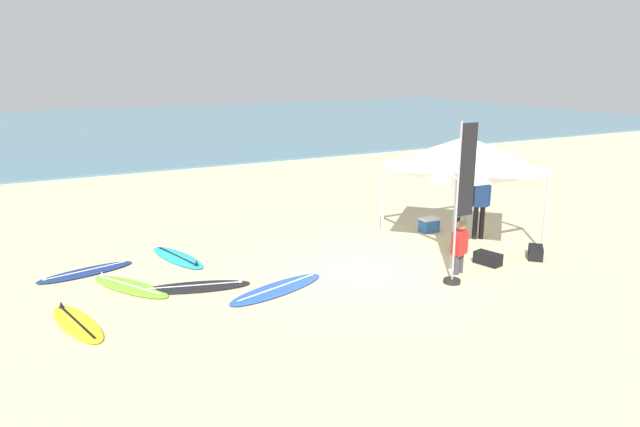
{
  "coord_description": "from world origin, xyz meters",
  "views": [
    {
      "loc": [
        -6.47,
        -10.21,
        4.52
      ],
      "look_at": [
        -0.37,
        1.59,
        1.0
      ],
      "focal_mm": 32.24,
      "sensor_mm": 36.0,
      "label": 1
    }
  ],
  "objects": [
    {
      "name": "canopy_tent",
      "position": [
        3.15,
        0.64,
        2.39
      ],
      "size": [
        2.95,
        2.95,
        2.75
      ],
      "color": "#B7B7BC",
      "rests_on": "ground"
    },
    {
      "name": "person_blue",
      "position": [
        3.86,
        0.73,
        0.99
      ],
      "size": [
        0.52,
        0.34,
        1.71
      ],
      "color": "black",
      "rests_on": "ground"
    },
    {
      "name": "banner_flag",
      "position": [
        1.32,
        -1.42,
        1.57
      ],
      "size": [
        0.6,
        0.36,
        3.4
      ],
      "color": "#99999E",
      "rests_on": "ground"
    },
    {
      "name": "surfboard_blue",
      "position": [
        -2.23,
        -0.11,
        0.04
      ],
      "size": [
        2.44,
        1.33,
        0.19
      ],
      "color": "blue",
      "rests_on": "ground"
    },
    {
      "name": "person_red",
      "position": [
        1.7,
        -1.03,
        0.66
      ],
      "size": [
        0.52,
        0.34,
        1.2
      ],
      "color": "#383842",
      "rests_on": "ground"
    },
    {
      "name": "gear_bag_by_pole",
      "position": [
        4.01,
        -1.08,
        0.14
      ],
      "size": [
        0.65,
        0.65,
        0.28
      ],
      "primitive_type": "cube",
      "rotation": [
        0.0,
        0.0,
        0.78
      ],
      "color": "black",
      "rests_on": "ground"
    },
    {
      "name": "surfboard_yellow",
      "position": [
        -6.02,
        0.06,
        0.04
      ],
      "size": [
        1.0,
        2.06,
        0.19
      ],
      "color": "yellow",
      "rests_on": "ground"
    },
    {
      "name": "ground_plane",
      "position": [
        0.0,
        0.0,
        0.0
      ],
      "size": [
        80.0,
        80.0,
        0.0
      ],
      "primitive_type": "plane",
      "color": "beige"
    },
    {
      "name": "sea",
      "position": [
        0.0,
        32.32,
        0.05
      ],
      "size": [
        80.0,
        36.0,
        0.1
      ],
      "primitive_type": "cube",
      "color": "teal",
      "rests_on": "ground"
    },
    {
      "name": "gear_bag_near_tent",
      "position": [
        2.69,
        -0.89,
        0.14
      ],
      "size": [
        0.46,
        0.66,
        0.28
      ],
      "primitive_type": "cube",
      "rotation": [
        0.0,
        0.0,
        1.83
      ],
      "color": "black",
      "rests_on": "ground"
    },
    {
      "name": "surfboard_navy",
      "position": [
        -5.61,
        2.72,
        0.04
      ],
      "size": [
        2.15,
        1.02,
        0.19
      ],
      "color": "navy",
      "rests_on": "ground"
    },
    {
      "name": "cooler_box",
      "position": [
        3.13,
        1.85,
        0.2
      ],
      "size": [
        0.5,
        0.36,
        0.39
      ],
      "color": "#2D60B7",
      "rests_on": "ground"
    },
    {
      "name": "surfboard_black",
      "position": [
        -3.68,
        0.76,
        0.04
      ],
      "size": [
        2.32,
        1.19,
        0.19
      ],
      "color": "black",
      "rests_on": "ground"
    },
    {
      "name": "surfboard_lime",
      "position": [
        -4.89,
        1.4,
        0.04
      ],
      "size": [
        1.58,
        2.12,
        0.19
      ],
      "color": "#7AD12D",
      "rests_on": "ground"
    },
    {
      "name": "surfboard_cyan",
      "position": [
        -3.56,
        2.76,
        0.04
      ],
      "size": [
        1.11,
        2.17,
        0.19
      ],
      "color": "#23B2CC",
      "rests_on": "ground"
    },
    {
      "name": "person_green",
      "position": [
        2.77,
        0.31,
        0.99
      ],
      "size": [
        0.4,
        0.44,
        1.71
      ],
      "color": "black",
      "rests_on": "ground"
    }
  ]
}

